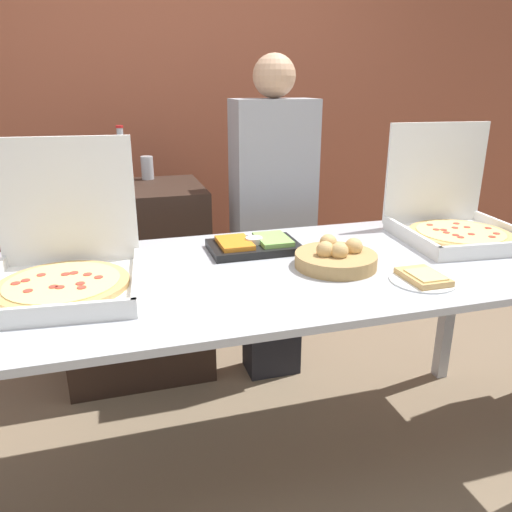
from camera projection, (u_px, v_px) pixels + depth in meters
ground_plane at (256, 472)px, 2.06m from camera, size 16.00×16.00×0.00m
brick_wall_behind at (180, 103)px, 3.14m from camera, size 10.00×0.06×2.80m
buffet_table at (256, 294)px, 1.80m from camera, size 2.45×0.93×0.90m
pizza_box_far_left at (453, 218)px, 2.11m from camera, size 0.51×0.52×0.46m
pizza_box_near_left at (64, 263)px, 1.59m from camera, size 0.50×0.51×0.46m
paper_plate_front_center at (423, 278)px, 1.65m from camera, size 0.22×0.22×0.03m
veggie_tray at (254, 245)px, 1.96m from camera, size 0.35×0.22×0.05m
bread_basket at (336, 258)px, 1.78m from camera, size 0.29×0.29×0.10m
sideboard_podium at (136, 282)px, 2.67m from camera, size 0.75×0.55×1.03m
soda_bottle at (122, 162)px, 2.43m from camera, size 0.09×0.09×0.31m
soda_can_silver at (147, 168)px, 2.70m from camera, size 0.07×0.07×0.12m
person_guest_plaid at (273, 220)px, 2.53m from camera, size 0.40×0.22×1.65m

